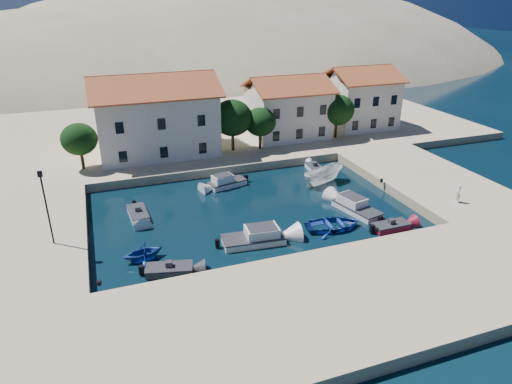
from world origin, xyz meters
TOP-DOWN VIEW (x-y plane):
  - ground at (0.00, 0.00)m, footprint 400.00×400.00m
  - quay_south at (0.00, -6.00)m, footprint 52.00×12.00m
  - quay_east at (20.50, 10.00)m, footprint 11.00×20.00m
  - quay_west at (-19.00, 10.00)m, footprint 8.00×20.00m
  - quay_north at (2.00, 38.00)m, footprint 80.00×36.00m
  - hills at (20.64, 123.62)m, footprint 254.00×176.00m
  - building_left at (-6.00, 28.00)m, footprint 14.70×9.45m
  - building_mid at (12.00, 29.00)m, footprint 10.50×8.40m
  - building_right at (24.00, 30.00)m, footprint 9.45×8.40m
  - trees at (4.51, 25.46)m, footprint 37.30×5.30m
  - lamppost at (-17.50, 8.00)m, footprint 0.35×0.25m
  - bollards at (2.80, 3.87)m, footprint 29.36×9.56m
  - motorboat_grey_sw at (-9.30, 2.09)m, footprint 3.77×2.32m
  - cabin_cruiser_south at (-1.79, 4.21)m, footprint 5.47×2.70m
  - rowboat_south at (5.85, 4.23)m, footprint 5.52×4.19m
  - motorboat_red_se at (10.56, 2.26)m, footprint 3.39×1.56m
  - cabin_cruiser_east at (9.57, 6.40)m, footprint 3.19×5.44m
  - boat_east at (9.80, 13.87)m, footprint 5.75×3.51m
  - motorboat_white_ne at (10.74, 17.77)m, footprint 1.75×3.19m
  - rowboat_west at (-10.92, 4.75)m, footprint 3.58×3.23m
  - motorboat_white_west at (-10.42, 12.55)m, footprint 1.80×3.70m
  - cabin_cruiser_north at (-0.36, 16.78)m, footprint 4.40×2.63m
  - pedestrian at (18.61, 3.25)m, footprint 0.77×0.75m

SIDE VIEW (x-z plane):
  - hills at x=20.64m, z-range -72.90..26.10m
  - ground at x=0.00m, z-range 0.00..0.00m
  - rowboat_south at x=5.85m, z-range -0.54..0.54m
  - boat_east at x=9.80m, z-range -1.04..1.04m
  - rowboat_west at x=-10.92m, z-range -0.83..0.83m
  - motorboat_white_west at x=-10.42m, z-range -0.33..0.92m
  - motorboat_grey_sw at x=-9.30m, z-range -0.33..0.92m
  - motorboat_red_se at x=10.56m, z-range -0.33..0.92m
  - motorboat_white_ne at x=10.74m, z-range -0.33..0.92m
  - cabin_cruiser_south at x=-1.79m, z-range -0.32..1.28m
  - cabin_cruiser_east at x=9.57m, z-range -0.32..1.28m
  - cabin_cruiser_north at x=-0.36m, z-range -0.32..1.28m
  - quay_south at x=0.00m, z-range 0.00..1.00m
  - quay_east at x=20.50m, z-range 0.00..1.00m
  - quay_west at x=-19.00m, z-range 0.00..1.00m
  - quay_north at x=2.00m, z-range 0.00..1.00m
  - bollards at x=2.80m, z-range 1.00..1.30m
  - pedestrian at x=18.61m, z-range 1.00..2.78m
  - lamppost at x=-17.50m, z-range 1.64..7.87m
  - trees at x=4.51m, z-range 1.61..8.06m
  - building_mid at x=12.00m, z-range 1.07..9.37m
  - building_right at x=24.00m, z-range 1.07..9.87m
  - building_left at x=-6.00m, z-range 1.09..10.79m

